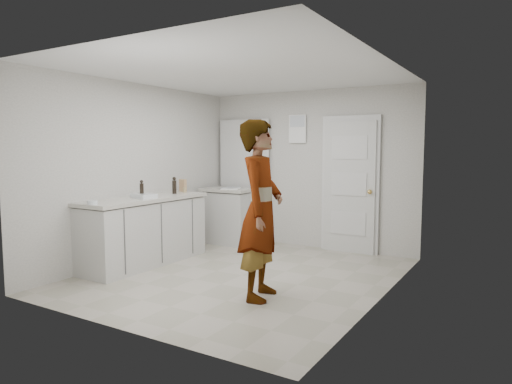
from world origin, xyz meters
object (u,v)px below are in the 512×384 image
Objects in this scene: baking_dish at (144,196)px; egg_bowl at (92,202)px; oil_cruet_b at (142,189)px; oil_cruet_a at (174,186)px; spice_jar at (185,190)px; cake_mix_box at (183,185)px; person at (261,210)px.

egg_bowl is (-0.01, -0.83, -0.00)m from baking_dish.
oil_cruet_b reaches higher than egg_bowl.
spice_jar is at bearing 85.73° from oil_cruet_a.
cake_mix_box is at bearing 98.16° from baking_dish.
oil_cruet_a is 1.03× the size of oil_cruet_b.
oil_cruet_b is (-0.03, -0.86, 0.08)m from spice_jar.
spice_jar is 0.32× the size of oil_cruet_b.
oil_cruet_b is (0.10, -0.97, 0.02)m from cake_mix_box.
oil_cruet_a is (0.11, -0.32, 0.02)m from cake_mix_box.
oil_cruet_a is at bearing 92.62° from baking_dish.
oil_cruet_b is 0.66× the size of baking_dish.
oil_cruet_a reaches higher than baking_dish.
egg_bowl is (0.00, -1.69, -0.01)m from spice_jar.
oil_cruet_b is at bearing 65.99° from person.
baking_dish reaches higher than egg_bowl.
person is 7.87× the size of oil_cruet_b.
person is 9.92× the size of cake_mix_box.
cake_mix_box is 0.77× the size of oil_cruet_a.
spice_jar is 0.86m from baking_dish.
person is 5.15× the size of baking_dish.
spice_jar is 0.86m from oil_cruet_b.
spice_jar reaches higher than baking_dish.
oil_cruet_b reaches higher than baking_dish.
oil_cruet_a is 0.65m from oil_cruet_b.
baking_dish is 3.03× the size of egg_bowl.
cake_mix_box is at bearing 95.87° from oil_cruet_b.
baking_dish is at bearing -87.38° from oil_cruet_a.
baking_dish is 0.83m from egg_bowl.
spice_jar is 0.31× the size of oil_cruet_a.
person is 2.36m from spice_jar.
spice_jar is 0.23m from oil_cruet_a.
baking_dish is at bearing 89.14° from egg_bowl.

